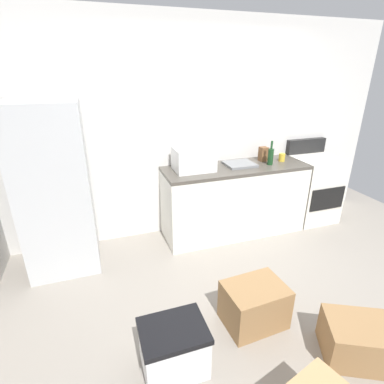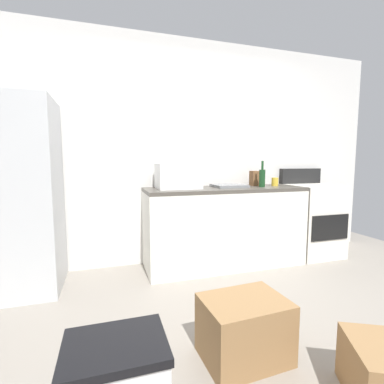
{
  "view_description": "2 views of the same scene",
  "coord_description": "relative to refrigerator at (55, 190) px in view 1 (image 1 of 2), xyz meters",
  "views": [
    {
      "loc": [
        -1.33,
        -1.93,
        2.01
      ],
      "look_at": [
        -0.32,
        1.05,
        0.7
      ],
      "focal_mm": 27.8,
      "sensor_mm": 36.0,
      "label": 1
    },
    {
      "loc": [
        -0.98,
        -1.67,
        1.19
      ],
      "look_at": [
        -0.2,
        0.85,
        0.9
      ],
      "focal_mm": 25.92,
      "sensor_mm": 36.0,
      "label": 2
    }
  ],
  "objects": [
    {
      "name": "coffee_mug",
      "position": [
        2.72,
        0.07,
        0.08
      ],
      "size": [
        0.08,
        0.08,
        0.1
      ],
      "primitive_type": "cylinder",
      "color": "gold",
      "rests_on": "kitchen_counter"
    },
    {
      "name": "cardboard_box_small",
      "position": [
        1.54,
        -1.42,
        -0.69
      ],
      "size": [
        0.52,
        0.4,
        0.37
      ],
      "primitive_type": "cube",
      "rotation": [
        0.0,
        0.0,
        0.06
      ],
      "color": "olive",
      "rests_on": "ground_plane"
    },
    {
      "name": "storage_bin",
      "position": [
        0.78,
        -1.61,
        -0.68
      ],
      "size": [
        0.46,
        0.36,
        0.38
      ],
      "color": "silver",
      "rests_on": "ground_plane"
    },
    {
      "name": "ground_plane",
      "position": [
        1.75,
        -1.15,
        -0.87
      ],
      "size": [
        6.0,
        6.0,
        0.0
      ],
      "primitive_type": "plane",
      "color": "gray"
    },
    {
      "name": "wall_back",
      "position": [
        1.75,
        0.4,
        0.43
      ],
      "size": [
        5.0,
        0.1,
        2.6
      ],
      "primitive_type": "cube",
      "color": "silver",
      "rests_on": "ground_plane"
    },
    {
      "name": "sink_basin",
      "position": [
        2.12,
        0.08,
        0.04
      ],
      "size": [
        0.36,
        0.32,
        0.03
      ],
      "primitive_type": "cube",
      "color": "slate",
      "rests_on": "kitchen_counter"
    },
    {
      "name": "microwave",
      "position": [
        1.52,
        0.09,
        0.16
      ],
      "size": [
        0.46,
        0.34,
        0.27
      ],
      "primitive_type": "cube",
      "color": "white",
      "rests_on": "kitchen_counter"
    },
    {
      "name": "wine_bottle",
      "position": [
        2.49,
        -0.01,
        0.14
      ],
      "size": [
        0.07,
        0.07,
        0.3
      ],
      "color": "#193F1E",
      "rests_on": "kitchen_counter"
    },
    {
      "name": "kitchen_counter",
      "position": [
        2.05,
        0.05,
        -0.42
      ],
      "size": [
        1.8,
        0.6,
        0.9
      ],
      "color": "silver",
      "rests_on": "ground_plane"
    },
    {
      "name": "refrigerator",
      "position": [
        0.0,
        0.0,
        0.0
      ],
      "size": [
        0.68,
        0.66,
        1.75
      ],
      "primitive_type": "cube",
      "color": "silver",
      "rests_on": "ground_plane"
    },
    {
      "name": "stove_oven",
      "position": [
        3.27,
        0.06,
        -0.41
      ],
      "size": [
        0.6,
        0.61,
        1.1
      ],
      "color": "silver",
      "rests_on": "ground_plane"
    },
    {
      "name": "knife_block",
      "position": [
        2.49,
        0.16,
        0.12
      ],
      "size": [
        0.1,
        0.1,
        0.18
      ],
      "primitive_type": "cube",
      "color": "brown",
      "rests_on": "kitchen_counter"
    },
    {
      "name": "cardboard_box_medium",
      "position": [
        2.12,
        -1.96,
        -0.72
      ],
      "size": [
        0.63,
        0.57,
        0.3
      ],
      "primitive_type": "cube",
      "rotation": [
        0.0,
        0.0,
        -0.47
      ],
      "color": "olive",
      "rests_on": "ground_plane"
    }
  ]
}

